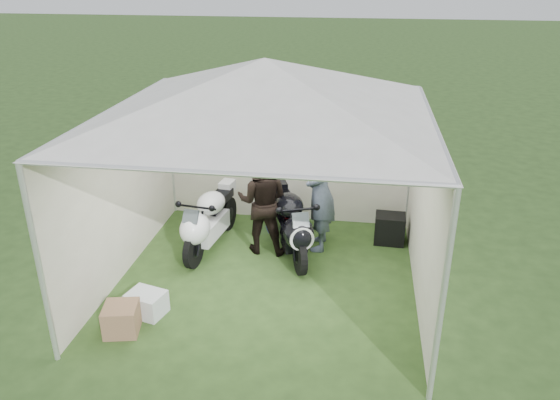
% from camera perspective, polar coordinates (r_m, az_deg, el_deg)
% --- Properties ---
extents(ground, '(80.00, 80.00, 0.00)m').
position_cam_1_polar(ground, '(7.64, -1.37, -8.18)').
color(ground, '#28411A').
rests_on(ground, ground).
extents(canopy_tent, '(5.66, 5.66, 3.00)m').
position_cam_1_polar(canopy_tent, '(6.69, -1.54, 11.09)').
color(canopy_tent, silver).
rests_on(canopy_tent, ground).
extents(motorcycle_white, '(0.56, 1.82, 0.90)m').
position_cam_1_polar(motorcycle_white, '(8.21, -7.54, -2.04)').
color(motorcycle_white, black).
rests_on(motorcycle_white, ground).
extents(motorcycle_black, '(0.90, 1.82, 0.93)m').
position_cam_1_polar(motorcycle_black, '(8.00, 1.18, -2.39)').
color(motorcycle_black, black).
rests_on(motorcycle_black, ground).
extents(paddock_stand, '(0.48, 0.39, 0.31)m').
position_cam_1_polar(paddock_stand, '(8.92, -0.05, -2.13)').
color(paddock_stand, '#1514CD').
rests_on(paddock_stand, ground).
extents(person_dark_jacket, '(0.80, 0.64, 1.60)m').
position_cam_1_polar(person_dark_jacket, '(8.01, -1.82, -0.15)').
color(person_dark_jacket, black).
rests_on(person_dark_jacket, ground).
extents(person_blue_jacket, '(0.47, 0.69, 1.85)m').
position_cam_1_polar(person_blue_jacket, '(8.08, 4.30, 0.95)').
color(person_blue_jacket, slate).
rests_on(person_blue_jacket, ground).
extents(equipment_box, '(0.47, 0.38, 0.46)m').
position_cam_1_polar(equipment_box, '(8.65, 11.38, -2.95)').
color(equipment_box, black).
rests_on(equipment_box, ground).
extents(crate_0, '(0.52, 0.45, 0.29)m').
position_cam_1_polar(crate_0, '(7.07, -13.77, -10.43)').
color(crate_0, silver).
rests_on(crate_0, ground).
extents(crate_1, '(0.46, 0.46, 0.35)m').
position_cam_1_polar(crate_1, '(6.82, -16.23, -11.83)').
color(crate_1, '#8B6447').
rests_on(crate_1, ground).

